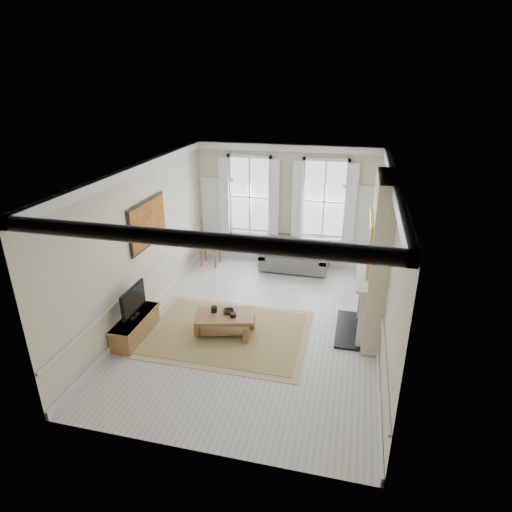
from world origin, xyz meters
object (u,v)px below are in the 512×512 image
(side_table, at_px, (210,248))
(sofa, at_px, (294,257))
(tv_stand, at_px, (136,327))
(coffee_table, at_px, (225,318))

(side_table, bearing_deg, sofa, 5.82)
(sofa, distance_m, tv_stand, 4.99)
(sofa, height_order, coffee_table, sofa)
(sofa, bearing_deg, tv_stand, -122.68)
(coffee_table, height_order, tv_stand, tv_stand)
(sofa, xyz_separation_m, side_table, (-2.41, -0.25, 0.14))
(side_table, height_order, tv_stand, side_table)
(sofa, height_order, side_table, sofa)
(coffee_table, bearing_deg, side_table, 98.90)
(sofa, relative_size, coffee_table, 1.38)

